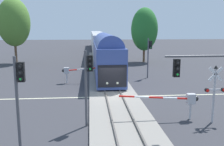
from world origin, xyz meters
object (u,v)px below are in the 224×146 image
object	(u,v)px
crossing_gate_near	(183,99)
traffic_signal_near_left	(19,88)
traffic_signal_near_right	(220,73)
traffic_signal_median	(88,76)
crossing_gate_far	(74,70)
crossing_signal_mast	(215,88)
pine_left_background	(14,22)
commuter_train	(99,44)
elm_centre_background	(144,29)
traffic_signal_far_side	(149,52)

from	to	relation	value
crossing_gate_near	traffic_signal_near_left	size ratio (longest dim) A/B	1.13
traffic_signal_near_left	traffic_signal_near_right	bearing A→B (deg)	3.84
traffic_signal_near_left	traffic_signal_median	size ratio (longest dim) A/B	1.00
crossing_gate_near	traffic_signal_median	bearing A→B (deg)	-173.95
crossing_gate_far	traffic_signal_near_left	bearing A→B (deg)	-96.15
crossing_signal_mast	traffic_signal_near_left	distance (m)	12.01
pine_left_background	crossing_signal_mast	bearing A→B (deg)	-55.20
traffic_signal_near_left	traffic_signal_median	world-z (taller)	traffic_signal_median
commuter_train	crossing_gate_near	world-z (taller)	commuter_train
traffic_signal_near_left	traffic_signal_near_right	distance (m)	10.89
traffic_signal_near_left	traffic_signal_median	distance (m)	4.44
commuter_train	traffic_signal_median	world-z (taller)	commuter_train
commuter_train	crossing_gate_far	bearing A→B (deg)	-98.57
traffic_signal_median	crossing_gate_near	bearing A→B (deg)	6.05
crossing_gate_near	elm_centre_background	size ratio (longest dim) A/B	0.57
traffic_signal_near_left	traffic_signal_near_right	xyz separation A→B (m)	(10.85, 0.73, 0.45)
traffic_signal_near_right	elm_centre_background	world-z (taller)	elm_centre_background
crossing_gate_near	crossing_gate_far	bearing A→B (deg)	123.28
traffic_signal_far_side	elm_centre_background	distance (m)	15.19
crossing_gate_far	elm_centre_background	world-z (taller)	elm_centre_background
traffic_signal_far_side	traffic_signal_near_right	bearing A→B (deg)	-90.17
traffic_signal_far_side	traffic_signal_median	world-z (taller)	traffic_signal_far_side
traffic_signal_far_side	pine_left_background	world-z (taller)	pine_left_background
traffic_signal_near_left	pine_left_background	xyz separation A→B (m)	(-9.28, 32.85, 3.82)
crossing_gate_near	crossing_signal_mast	xyz separation A→B (m)	(1.81, -0.78, 0.94)
pine_left_background	crossing_gate_far	bearing A→B (deg)	-57.03
crossing_gate_far	traffic_signal_near_left	world-z (taller)	traffic_signal_near_left
commuter_train	crossing_signal_mast	world-z (taller)	commuter_train
traffic_signal_near_left	traffic_signal_far_side	size ratio (longest dim) A/B	0.99
traffic_signal_median	commuter_train	bearing A→B (deg)	86.75
crossing_gate_near	traffic_signal_near_right	world-z (taller)	traffic_signal_near_right
crossing_gate_far	traffic_signal_near_left	size ratio (longest dim) A/B	1.32
crossing_signal_mast	traffic_signal_near_right	world-z (taller)	traffic_signal_near_right
crossing_gate_far	elm_centre_background	bearing A→B (deg)	55.43
crossing_signal_mast	elm_centre_background	bearing A→B (deg)	86.70
commuter_train	crossing_gate_far	world-z (taller)	commuter_train
elm_centre_background	crossing_gate_far	bearing A→B (deg)	-124.57
commuter_train	crossing_gate_near	xyz separation A→B (m)	(4.18, -38.71, -1.30)
elm_centre_background	pine_left_background	bearing A→B (deg)	-179.96
pine_left_background	traffic_signal_near_right	bearing A→B (deg)	-57.92
crossing_gate_far	pine_left_background	distance (m)	20.98
crossing_gate_far	traffic_signal_near_right	xyz separation A→B (m)	(9.14, -15.17, 2.27)
crossing_gate_near	traffic_signal_median	xyz separation A→B (m)	(-6.42, -0.68, 1.85)
commuter_train	pine_left_background	world-z (taller)	pine_left_background
traffic_signal_near_left	traffic_signal_far_side	world-z (taller)	traffic_signal_far_side
crossing_signal_mast	crossing_gate_near	bearing A→B (deg)	156.68
commuter_train	crossing_signal_mast	xyz separation A→B (m)	(5.99, -39.49, -0.36)
crossing_gate_near	traffic_signal_median	size ratio (longest dim) A/B	1.13
commuter_train	elm_centre_background	distance (m)	12.53
traffic_signal_near_right	pine_left_background	world-z (taller)	pine_left_background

